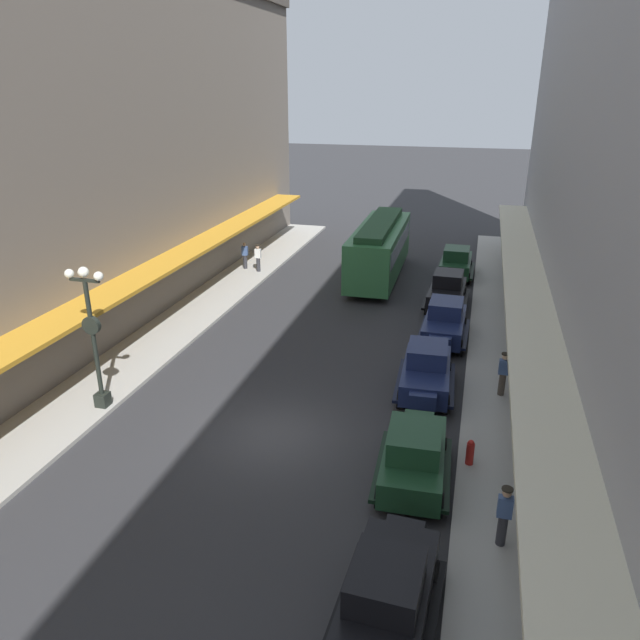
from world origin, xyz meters
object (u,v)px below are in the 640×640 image
(pedestrian_2, at_px, (503,374))
(pedestrian_4, at_px, (258,258))
(parked_car_2, at_px, (387,594))
(streetcar, at_px, (379,247))
(parked_car_5, at_px, (447,290))
(parked_car_3, at_px, (456,262))
(lamp_post_with_clock, at_px, (93,332))
(pedestrian_3, at_px, (515,276))
(parked_car_0, at_px, (445,321))
(parked_car_4, at_px, (426,369))
(pedestrian_0, at_px, (245,255))
(pedestrian_1, at_px, (504,516))
(fire_hydrant, at_px, (470,452))
(parked_car_1, at_px, (414,454))

(pedestrian_2, relative_size, pedestrian_4, 1.00)
(parked_car_2, bearing_deg, pedestrian_4, 116.48)
(streetcar, bearing_deg, parked_car_5, -43.42)
(parked_car_3, bearing_deg, lamp_post_with_clock, -120.13)
(pedestrian_3, xyz_separation_m, pedestrian_4, (-15.02, -0.25, 0.00))
(parked_car_2, bearing_deg, parked_car_0, 89.81)
(parked_car_0, distance_m, pedestrian_3, 8.39)
(parked_car_3, distance_m, parked_car_4, 15.09)
(parked_car_3, bearing_deg, streetcar, -161.68)
(pedestrian_2, distance_m, pedestrian_4, 18.80)
(pedestrian_0, relative_size, pedestrian_3, 0.98)
(pedestrian_0, bearing_deg, parked_car_0, -31.55)
(parked_car_2, height_order, pedestrian_2, parked_car_2)
(streetcar, distance_m, pedestrian_0, 8.34)
(pedestrian_1, bearing_deg, pedestrian_0, 126.03)
(streetcar, relative_size, fire_hydrant, 11.76)
(lamp_post_with_clock, height_order, pedestrian_4, lamp_post_with_clock)
(parked_car_0, distance_m, streetcar, 9.63)
(parked_car_3, bearing_deg, pedestrian_4, -168.02)
(streetcar, bearing_deg, parked_car_0, -62.23)
(pedestrian_4, bearing_deg, fire_hydrant, -52.34)
(parked_car_0, xyz_separation_m, fire_hydrant, (1.47, -9.63, -0.38))
(pedestrian_4, bearing_deg, lamp_post_with_clock, -88.50)
(streetcar, bearing_deg, pedestrian_0, -175.43)
(pedestrian_3, height_order, pedestrian_4, same)
(parked_car_4, xyz_separation_m, pedestrian_4, (-11.42, 12.60, 0.07))
(parked_car_0, distance_m, parked_car_5, 4.44)
(parked_car_3, relative_size, parked_car_4, 0.99)
(lamp_post_with_clock, distance_m, pedestrian_4, 17.02)
(parked_car_0, xyz_separation_m, streetcar, (-4.46, 8.48, 0.96))
(pedestrian_1, bearing_deg, parked_car_3, 95.93)
(pedestrian_2, bearing_deg, streetcar, 117.33)
(parked_car_2, height_order, parked_car_4, same)
(parked_car_5, bearing_deg, pedestrian_2, -74.21)
(pedestrian_0, xyz_separation_m, pedestrian_1, (15.06, -20.71, 0.02))
(pedestrian_4, bearing_deg, pedestrian_2, -41.08)
(parked_car_5, bearing_deg, pedestrian_0, 164.91)
(parked_car_1, bearing_deg, pedestrian_1, -41.26)
(parked_car_0, bearing_deg, parked_car_2, -90.19)
(parked_car_0, xyz_separation_m, pedestrian_1, (2.34, -12.90, 0.07))
(fire_hydrant, height_order, pedestrian_2, pedestrian_2)
(pedestrian_0, bearing_deg, pedestrian_1, -53.97)
(parked_car_0, relative_size, fire_hydrant, 5.22)
(parked_car_3, height_order, pedestrian_0, parked_car_3)
(pedestrian_1, bearing_deg, parked_car_4, 108.84)
(parked_car_0, height_order, parked_car_1, same)
(parked_car_4, relative_size, pedestrian_3, 2.58)
(parked_car_1, height_order, parked_car_5, same)
(lamp_post_with_clock, relative_size, pedestrian_2, 3.09)
(pedestrian_0, bearing_deg, pedestrian_4, -19.44)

